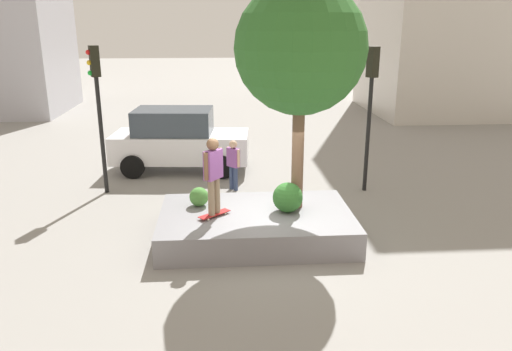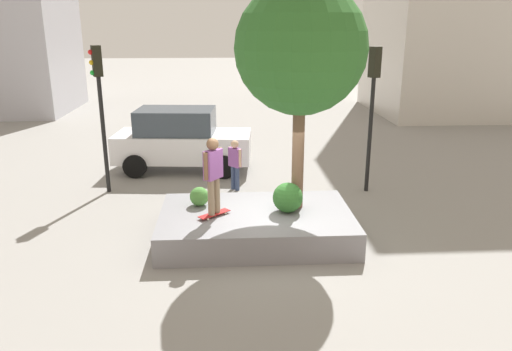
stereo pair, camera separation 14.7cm
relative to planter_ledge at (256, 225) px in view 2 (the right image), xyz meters
The scene contains 11 objects.
ground_plane 0.44m from the planter_ledge, 46.39° to the right, with size 120.00×120.00×0.00m, color gray.
planter_ledge is the anchor object (origin of this frame).
plaza_tree 4.14m from the planter_ledge, 16.58° to the left, with size 2.93×2.93×5.16m.
boxwood_shrub 1.54m from the planter_ledge, 158.44° to the left, with size 0.46×0.46×0.46m, color #4C8C3D.
hedge_clump 1.00m from the planter_ledge, ahead, with size 0.70×0.70×0.70m, color #2D6628.
skateboard 1.06m from the planter_ledge, 168.65° to the right, with size 0.75×0.68×0.07m.
skateboarder 1.72m from the planter_ledge, 168.65° to the right, with size 0.44×0.50×1.76m.
police_car 6.23m from the planter_ledge, 110.81° to the left, with size 4.69×2.44×2.11m.
traffic_light_corner 5.44m from the planter_ledge, 42.18° to the left, with size 0.37×0.35×4.24m.
traffic_light_median 6.13m from the planter_ledge, 139.75° to the left, with size 0.37×0.35×4.27m.
passerby_with_bag 3.62m from the planter_ledge, 96.75° to the left, with size 0.41×0.42×1.54m.
Camera 2 is at (-0.85, -10.58, 4.93)m, focal length 34.87 mm.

